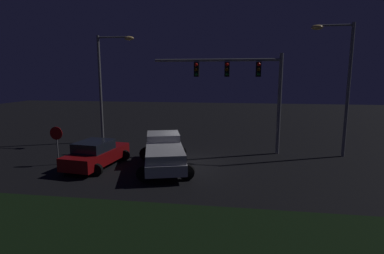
# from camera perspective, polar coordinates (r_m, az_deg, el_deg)

# --- Properties ---
(ground_plane) EXTENTS (80.00, 80.00, 0.00)m
(ground_plane) POSITION_cam_1_polar(r_m,az_deg,el_deg) (18.54, -0.61, -6.40)
(ground_plane) COLOR black
(grass_median) EXTENTS (27.19, 6.16, 0.10)m
(grass_median) POSITION_cam_1_polar(r_m,az_deg,el_deg) (9.95, -9.96, -21.13)
(grass_median) COLOR black
(grass_median) RESTS_ON ground_plane
(pickup_truck) EXTENTS (3.84, 5.74, 1.80)m
(pickup_truck) POSITION_cam_1_polar(r_m,az_deg,el_deg) (17.02, -5.26, -4.42)
(pickup_truck) COLOR #B7B7BC
(pickup_truck) RESTS_ON ground_plane
(car_sedan) EXTENTS (2.83, 4.59, 1.51)m
(car_sedan) POSITION_cam_1_polar(r_m,az_deg,el_deg) (18.11, -17.46, -4.82)
(car_sedan) COLOR maroon
(car_sedan) RESTS_ON ground_plane
(traffic_signal_gantry) EXTENTS (8.32, 0.56, 6.50)m
(traffic_signal_gantry) POSITION_cam_1_polar(r_m,az_deg,el_deg) (20.27, 9.27, 8.88)
(traffic_signal_gantry) COLOR slate
(traffic_signal_gantry) RESTS_ON ground_plane
(street_lamp_left) EXTENTS (2.87, 0.44, 8.04)m
(street_lamp_left) POSITION_cam_1_polar(r_m,az_deg,el_deg) (24.14, -15.57, 9.22)
(street_lamp_left) COLOR slate
(street_lamp_left) RESTS_ON ground_plane
(street_lamp_right) EXTENTS (2.52, 0.44, 8.25)m
(street_lamp_right) POSITION_cam_1_polar(r_m,az_deg,el_deg) (21.11, 26.08, 8.82)
(street_lamp_right) COLOR slate
(street_lamp_right) RESTS_ON ground_plane
(stop_sign) EXTENTS (0.76, 0.08, 2.23)m
(stop_sign) POSITION_cam_1_polar(r_m,az_deg,el_deg) (19.15, -23.98, -1.92)
(stop_sign) COLOR slate
(stop_sign) RESTS_ON ground_plane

